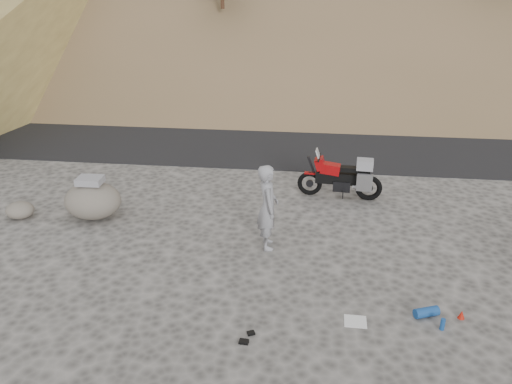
% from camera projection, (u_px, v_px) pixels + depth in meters
% --- Properties ---
extents(ground, '(140.00, 140.00, 0.00)m').
position_uv_depth(ground, '(297.00, 268.00, 10.32)').
color(ground, '#454340').
rests_on(ground, ground).
extents(road, '(120.00, 7.00, 0.05)m').
position_uv_depth(road, '(308.00, 138.00, 18.51)').
color(road, black).
rests_on(road, ground).
extents(motorcycle, '(2.27, 0.76, 1.35)m').
position_uv_depth(motorcycle, '(344.00, 178.00, 13.34)').
color(motorcycle, black).
rests_on(motorcycle, ground).
extents(man, '(0.60, 0.78, 1.93)m').
position_uv_depth(man, '(267.00, 246.00, 11.15)').
color(man, gray).
rests_on(man, ground).
extents(boulder, '(1.58, 1.41, 1.09)m').
position_uv_depth(boulder, '(93.00, 200.00, 12.29)').
color(boulder, '#5D5650').
rests_on(boulder, ground).
extents(small_rock, '(0.87, 0.83, 0.41)m').
position_uv_depth(small_rock, '(20.00, 210.00, 12.37)').
color(small_rock, '#5D5650').
rests_on(small_rock, ground).
extents(gear_white_cloth, '(0.39, 0.35, 0.01)m').
position_uv_depth(gear_white_cloth, '(355.00, 321.00, 8.71)').
color(gear_white_cloth, white).
rests_on(gear_white_cloth, ground).
extents(gear_blue_mat, '(0.48, 0.33, 0.18)m').
position_uv_depth(gear_blue_mat, '(426.00, 312.00, 8.82)').
color(gear_blue_mat, navy).
rests_on(gear_blue_mat, ground).
extents(gear_bottle, '(0.09, 0.09, 0.22)m').
position_uv_depth(gear_bottle, '(443.00, 324.00, 8.48)').
color(gear_bottle, navy).
rests_on(gear_bottle, ground).
extents(gear_funnel, '(0.14, 0.14, 0.16)m').
position_uv_depth(gear_funnel, '(462.00, 315.00, 8.77)').
color(gear_funnel, red).
rests_on(gear_funnel, ground).
extents(gear_glove_a, '(0.17, 0.13, 0.04)m').
position_uv_depth(gear_glove_a, '(244.00, 342.00, 8.21)').
color(gear_glove_a, black).
rests_on(gear_glove_a, ground).
extents(gear_glove_b, '(0.15, 0.14, 0.04)m').
position_uv_depth(gear_glove_b, '(251.00, 333.00, 8.41)').
color(gear_glove_b, black).
rests_on(gear_glove_b, ground).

